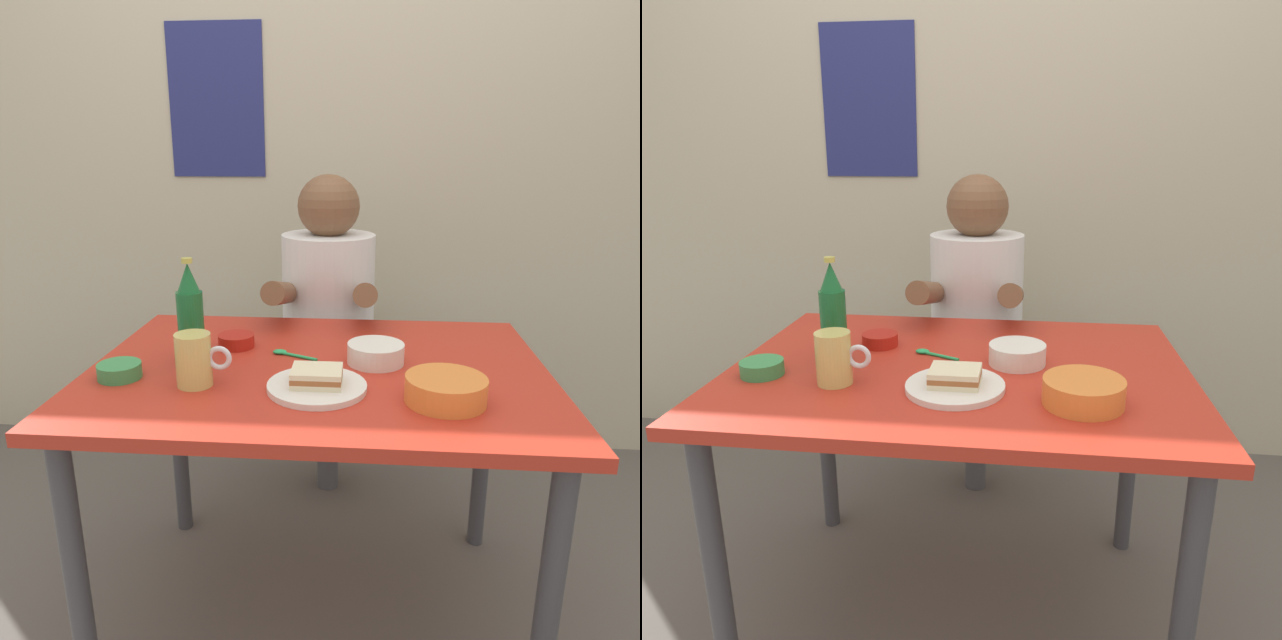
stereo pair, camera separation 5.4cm
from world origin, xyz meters
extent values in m
plane|color=#59544F|center=(0.00, 0.00, 0.00)|extent=(6.00, 6.00, 0.00)
cube|color=#BCB299|center=(0.00, 1.05, 1.30)|extent=(4.40, 0.08, 2.60)
cube|color=navy|center=(-0.48, 1.01, 1.43)|extent=(0.37, 0.01, 0.56)
cube|color=#B72D1E|center=(0.00, 0.00, 0.72)|extent=(1.10, 0.80, 0.03)
cylinder|color=#3F3F44|center=(-0.49, -0.34, 0.35)|extent=(0.05, 0.05, 0.71)
cylinder|color=#3F3F44|center=(0.49, -0.34, 0.35)|extent=(0.05, 0.05, 0.71)
cylinder|color=#3F3F44|center=(-0.49, 0.34, 0.35)|extent=(0.05, 0.05, 0.71)
cylinder|color=#3F3F44|center=(0.49, 0.34, 0.35)|extent=(0.05, 0.05, 0.71)
cylinder|color=#4C4C51|center=(-0.02, 0.63, 0.21)|extent=(0.08, 0.08, 0.41)
cylinder|color=brown|center=(-0.02, 0.63, 0.43)|extent=(0.34, 0.34, 0.04)
cylinder|color=white|center=(-0.02, 0.63, 0.71)|extent=(0.32, 0.32, 0.52)
sphere|color=brown|center=(-0.02, 0.63, 1.06)|extent=(0.21, 0.21, 0.21)
cylinder|color=brown|center=(-0.15, 0.38, 0.82)|extent=(0.07, 0.31, 0.14)
cylinder|color=brown|center=(0.11, 0.38, 0.82)|extent=(0.07, 0.31, 0.14)
cylinder|color=silver|center=(0.01, -0.15, 0.75)|extent=(0.22, 0.22, 0.01)
cube|color=beige|center=(0.01, -0.15, 0.76)|extent=(0.11, 0.09, 0.01)
cube|color=#9E592D|center=(0.01, -0.15, 0.77)|extent=(0.11, 0.09, 0.01)
cube|color=beige|center=(0.01, -0.15, 0.78)|extent=(0.11, 0.09, 0.01)
cylinder|color=#D1BC66|center=(-0.26, -0.15, 0.80)|extent=(0.08, 0.08, 0.12)
torus|color=silver|center=(-0.21, -0.15, 0.81)|extent=(0.06, 0.01, 0.06)
cylinder|color=#19602D|center=(-0.31, -0.01, 0.83)|extent=(0.06, 0.06, 0.18)
cone|color=#19602D|center=(-0.31, -0.01, 0.95)|extent=(0.05, 0.05, 0.07)
cylinder|color=#BFB74C|center=(-0.31, -0.01, 1.00)|extent=(0.03, 0.03, 0.01)
cylinder|color=silver|center=(0.14, 0.03, 0.77)|extent=(0.14, 0.14, 0.05)
cylinder|color=tan|center=(0.14, 0.03, 0.78)|extent=(0.11, 0.11, 0.02)
cylinder|color=#B21E14|center=(-0.23, 0.12, 0.76)|extent=(0.10, 0.10, 0.03)
cylinder|color=maroon|center=(-0.23, 0.12, 0.76)|extent=(0.08, 0.08, 0.02)
cylinder|color=#388C4C|center=(-0.45, -0.12, 0.76)|extent=(0.10, 0.10, 0.03)
cylinder|color=#5B643A|center=(-0.45, -0.12, 0.77)|extent=(0.08, 0.08, 0.02)
cylinder|color=orange|center=(0.28, -0.19, 0.77)|extent=(0.17, 0.17, 0.05)
cylinder|color=#B25B2D|center=(0.28, -0.19, 0.78)|extent=(0.14, 0.14, 0.02)
cylinder|color=#26A559|center=(-0.06, 0.05, 0.74)|extent=(0.10, 0.05, 0.01)
ellipsoid|color=#26A559|center=(-0.11, 0.07, 0.75)|extent=(0.04, 0.02, 0.01)
camera|label=1|loc=(0.11, -1.30, 1.25)|focal=32.09mm
camera|label=2|loc=(0.17, -1.30, 1.25)|focal=32.09mm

